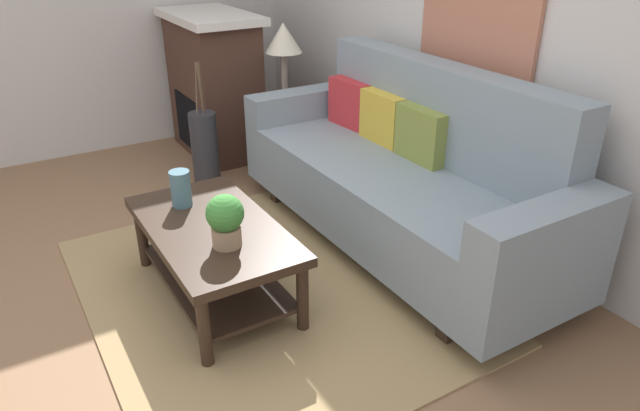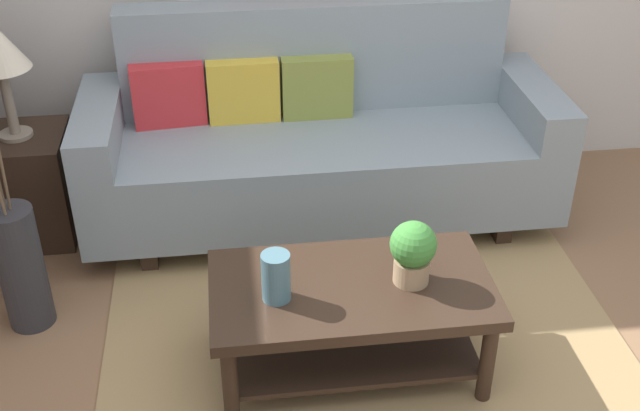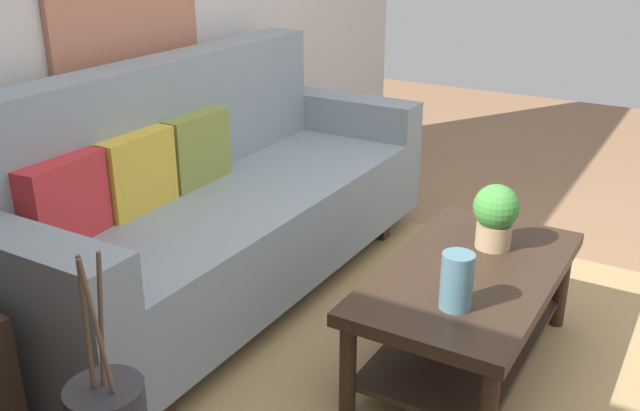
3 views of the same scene
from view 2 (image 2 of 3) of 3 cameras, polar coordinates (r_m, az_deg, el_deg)
The scene contains 12 objects.
ground_plane at distance 3.23m, azimuth 4.45°, elevation -14.20°, with size 9.32×9.32×0.00m, color #8C6647.
area_rug at distance 3.58m, azimuth 2.88°, elevation -8.43°, with size 2.21×1.81×0.01m, color #A38456.
couch at distance 4.12m, azimuth -0.00°, elevation 4.59°, with size 2.37×0.84×1.08m.
throw_pillow_crimson at distance 4.11m, azimuth -10.74°, elevation 7.77°, with size 0.36×0.12×0.32m, color red.
throw_pillow_mustard at distance 4.10m, azimuth -5.48°, elevation 8.15°, with size 0.36×0.12×0.32m, color gold.
throw_pillow_olive at distance 4.12m, azimuth -0.23°, elevation 8.45°, with size 0.36×0.12×0.32m, color olive.
coffee_table at distance 3.18m, azimuth 2.23°, elevation -7.23°, with size 1.10×0.60×0.43m.
tabletop_vase at distance 2.98m, azimuth -3.15°, elevation -5.09°, with size 0.11×0.11×0.20m, color slate.
potted_plant_tabletop at distance 3.06m, azimuth 6.62°, elevation -3.23°, with size 0.18×0.18×0.26m.
side_table at distance 4.28m, azimuth -20.10°, elevation 1.32°, with size 0.44×0.44×0.56m, color #332319.
floor_vase at distance 3.66m, azimuth -20.50°, elevation -4.20°, with size 0.20×0.20×0.58m, color #2D2D33.
floor_vase_branch_a at distance 3.41m, azimuth -21.63°, elevation 2.23°, with size 0.01×0.01×0.36m, color brown.
Camera 2 is at (-0.53, -2.18, 2.32)m, focal length 44.95 mm.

